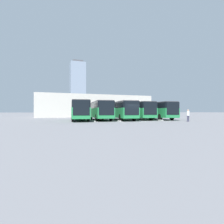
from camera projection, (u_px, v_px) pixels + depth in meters
name	position (u px, v px, depth m)	size (l,w,h in m)	color
ground_plane	(134.00, 121.00, 25.96)	(600.00, 600.00, 0.00)	slate
bus_0	(157.00, 110.00, 33.04)	(3.56, 11.11, 3.13)	#238447
curb_divider_0	(153.00, 119.00, 30.93)	(0.24, 6.71, 0.15)	#B2B2AD
bus_1	(137.00, 110.00, 32.59)	(3.56, 11.11, 3.13)	#238447
curb_divider_1	(132.00, 120.00, 30.48)	(0.24, 6.71, 0.15)	#B2B2AD
bus_2	(121.00, 110.00, 30.56)	(3.56, 11.11, 3.13)	#238447
curb_divider_2	(115.00, 120.00, 28.45)	(0.24, 6.71, 0.15)	#B2B2AD
bus_3	(100.00, 110.00, 30.02)	(3.56, 11.11, 3.13)	#238447
curb_divider_3	(92.00, 120.00, 27.91)	(0.24, 6.71, 0.15)	#B2B2AD
bus_4	(79.00, 110.00, 28.50)	(3.56, 11.11, 3.13)	#238447
pedestrian	(188.00, 115.00, 25.46)	(0.52, 0.52, 1.77)	#38384C
station_building	(95.00, 106.00, 49.53)	(30.88, 12.56, 5.96)	beige
office_tower	(78.00, 87.00, 202.01)	(16.73, 16.73, 60.10)	#7F8EA3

